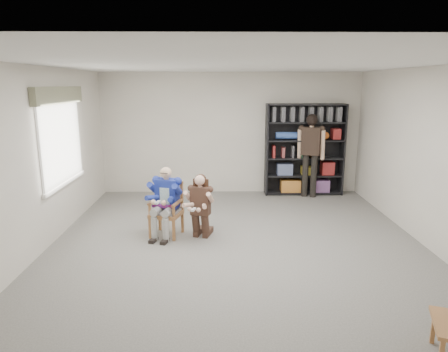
{
  "coord_description": "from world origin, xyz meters",
  "views": [
    {
      "loc": [
        -0.29,
        -5.79,
        2.52
      ],
      "look_at": [
        -0.2,
        0.6,
        1.05
      ],
      "focal_mm": 32.0,
      "sensor_mm": 36.0,
      "label": 1
    }
  ],
  "objects_px": {
    "seated_man": "(166,202)",
    "standing_man": "(310,156)",
    "armchair": "(166,210)",
    "bookshelf": "(305,150)",
    "kneeling_woman": "(200,207)"
  },
  "relations": [
    {
      "from": "seated_man",
      "to": "kneeling_woman",
      "type": "height_order",
      "value": "seated_man"
    },
    {
      "from": "armchair",
      "to": "seated_man",
      "type": "relative_size",
      "value": 0.77
    },
    {
      "from": "kneeling_woman",
      "to": "bookshelf",
      "type": "height_order",
      "value": "bookshelf"
    },
    {
      "from": "bookshelf",
      "to": "standing_man",
      "type": "height_order",
      "value": "bookshelf"
    },
    {
      "from": "kneeling_woman",
      "to": "standing_man",
      "type": "bearing_deg",
      "value": 62.1
    },
    {
      "from": "seated_man",
      "to": "standing_man",
      "type": "bearing_deg",
      "value": 54.51
    },
    {
      "from": "standing_man",
      "to": "seated_man",
      "type": "bearing_deg",
      "value": -119.59
    },
    {
      "from": "armchair",
      "to": "kneeling_woman",
      "type": "bearing_deg",
      "value": 3.92
    },
    {
      "from": "armchair",
      "to": "standing_man",
      "type": "xyz_separation_m",
      "value": [
        2.96,
        2.39,
        0.48
      ]
    },
    {
      "from": "seated_man",
      "to": "standing_man",
      "type": "relative_size",
      "value": 0.64
    },
    {
      "from": "seated_man",
      "to": "bookshelf",
      "type": "distance_m",
      "value": 3.93
    },
    {
      "from": "armchair",
      "to": "bookshelf",
      "type": "distance_m",
      "value": 3.94
    },
    {
      "from": "seated_man",
      "to": "bookshelf",
      "type": "xyz_separation_m",
      "value": [
        2.88,
        2.63,
        0.45
      ]
    },
    {
      "from": "bookshelf",
      "to": "kneeling_woman",
      "type": "bearing_deg",
      "value": -129.88
    },
    {
      "from": "armchair",
      "to": "bookshelf",
      "type": "relative_size",
      "value": 0.44
    }
  ]
}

